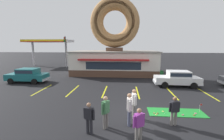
% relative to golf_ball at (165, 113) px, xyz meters
% --- Properties ---
extents(ground_plane, '(160.00, 160.00, 0.00)m').
position_rel_golf_ball_xyz_m(ground_plane, '(-1.33, -0.72, -0.05)').
color(ground_plane, black).
extents(donut_shop_building, '(12.30, 6.75, 10.96)m').
position_rel_golf_ball_xyz_m(donut_shop_building, '(-3.98, 13.22, 3.69)').
color(donut_shop_building, brown).
rests_on(donut_shop_building, ground).
extents(putting_mat, '(3.43, 1.26, 0.03)m').
position_rel_golf_ball_xyz_m(putting_mat, '(0.75, 0.24, -0.04)').
color(putting_mat, '#1E842D').
rests_on(putting_mat, ground).
extents(mini_donut_near_left, '(0.13, 0.13, 0.04)m').
position_rel_golf_ball_xyz_m(mini_donut_near_left, '(-0.66, -0.04, -0.00)').
color(mini_donut_near_left, '#A5724C').
rests_on(mini_donut_near_left, putting_mat).
extents(mini_donut_near_right, '(0.13, 0.13, 0.04)m').
position_rel_golf_ball_xyz_m(mini_donut_near_right, '(1.03, -0.13, -0.00)').
color(mini_donut_near_right, '#D8667F').
rests_on(mini_donut_near_right, putting_mat).
extents(mini_donut_mid_left, '(0.13, 0.13, 0.04)m').
position_rel_golf_ball_xyz_m(mini_donut_mid_left, '(-0.05, 0.26, -0.00)').
color(mini_donut_mid_left, '#E5C666').
rests_on(mini_donut_mid_left, putting_mat).
extents(mini_donut_mid_centre, '(0.13, 0.13, 0.04)m').
position_rel_golf_ball_xyz_m(mini_donut_mid_centre, '(1.88, 0.13, -0.00)').
color(mini_donut_mid_centre, '#D8667F').
rests_on(mini_donut_mid_centre, putting_mat).
extents(mini_donut_mid_right, '(0.13, 0.13, 0.04)m').
position_rel_golf_ball_xyz_m(mini_donut_mid_right, '(1.68, -0.11, -0.00)').
color(mini_donut_mid_right, brown).
rests_on(mini_donut_mid_right, putting_mat).
extents(mini_donut_far_left, '(0.13, 0.13, 0.04)m').
position_rel_golf_ball_xyz_m(mini_donut_far_left, '(-0.45, -0.03, -0.00)').
color(mini_donut_far_left, brown).
rests_on(mini_donut_far_left, putting_mat).
extents(mini_donut_far_centre, '(0.13, 0.13, 0.04)m').
position_rel_golf_ball_xyz_m(mini_donut_far_centre, '(-0.56, -0.22, -0.00)').
color(mini_donut_far_centre, '#E5C666').
rests_on(mini_donut_far_centre, putting_mat).
extents(golf_ball, '(0.04, 0.04, 0.04)m').
position_rel_golf_ball_xyz_m(golf_ball, '(0.00, 0.00, 0.00)').
color(golf_ball, white).
rests_on(golf_ball, putting_mat).
extents(putting_flag_pin, '(0.13, 0.01, 0.55)m').
position_rel_golf_ball_xyz_m(putting_flag_pin, '(2.25, 0.37, 0.39)').
color(putting_flag_pin, silver).
rests_on(putting_flag_pin, putting_mat).
extents(car_teal, '(4.56, 1.98, 1.60)m').
position_rel_golf_ball_xyz_m(car_teal, '(-13.48, 6.93, 0.82)').
color(car_teal, '#196066').
rests_on(car_teal, ground).
extents(car_white, '(4.60, 2.07, 1.60)m').
position_rel_golf_ball_xyz_m(car_white, '(2.93, 6.65, 0.82)').
color(car_white, silver).
rests_on(car_white, ground).
extents(pedestrian_blue_sweater_man, '(0.57, 0.34, 1.56)m').
position_rel_golf_ball_xyz_m(pedestrian_blue_sweater_man, '(-4.16, -2.44, 0.81)').
color(pedestrian_blue_sweater_man, '#232328').
rests_on(pedestrian_blue_sweater_man, ground).
extents(pedestrian_hooded_kid, '(0.28, 0.59, 1.72)m').
position_rel_golf_ball_xyz_m(pedestrian_hooded_kid, '(-1.95, -0.66, 0.91)').
color(pedestrian_hooded_kid, slate).
rests_on(pedestrian_hooded_kid, ground).
extents(pedestrian_leather_jacket_man, '(0.59, 0.30, 1.57)m').
position_rel_golf_ball_xyz_m(pedestrian_leather_jacket_man, '(0.09, -1.31, 0.81)').
color(pedestrian_leather_jacket_man, slate).
rests_on(pedestrian_leather_jacket_man, ground).
extents(pedestrian_clipboard_woman, '(0.52, 0.40, 1.57)m').
position_rel_golf_ball_xyz_m(pedestrian_clipboard_woman, '(-1.88, -2.90, 0.81)').
color(pedestrian_clipboard_woman, slate).
rests_on(pedestrian_clipboard_woman, ground).
extents(pedestrian_beanie_man, '(0.25, 0.60, 1.75)m').
position_rel_golf_ball_xyz_m(pedestrian_beanie_man, '(-2.25, -1.49, 0.93)').
color(pedestrian_beanie_man, '#474C66').
rests_on(pedestrian_beanie_man, ground).
extents(pedestrian_crossing_woman, '(0.40, 0.53, 1.70)m').
position_rel_golf_ball_xyz_m(pedestrian_crossing_woman, '(-3.44, -1.87, 0.89)').
color(pedestrian_crossing_woman, slate).
rests_on(pedestrian_crossing_woman, ground).
extents(trash_bin, '(0.57, 0.57, 0.97)m').
position_rel_golf_ball_xyz_m(trash_bin, '(2.22, 10.47, 0.45)').
color(trash_bin, '#1E662D').
rests_on(trash_bin, ground).
extents(traffic_light_pole, '(0.28, 0.47, 5.80)m').
position_rel_golf_ball_xyz_m(traffic_light_pole, '(-13.38, 18.11, 3.66)').
color(traffic_light_pole, '#595B60').
rests_on(traffic_light_pole, ground).
extents(gas_station_canopy, '(9.00, 4.46, 5.30)m').
position_rel_golf_ball_xyz_m(gas_station_canopy, '(-17.73, 20.52, 4.81)').
color(gas_station_canopy, silver).
rests_on(gas_station_canopy, ground).
extents(parking_stripe_far_left, '(0.12, 3.60, 0.01)m').
position_rel_golf_ball_xyz_m(parking_stripe_far_left, '(-10.30, 4.28, -0.05)').
color(parking_stripe_far_left, yellow).
rests_on(parking_stripe_far_left, ground).
extents(parking_stripe_left, '(0.12, 3.60, 0.01)m').
position_rel_golf_ball_xyz_m(parking_stripe_left, '(-7.30, 4.28, -0.05)').
color(parking_stripe_left, yellow).
rests_on(parking_stripe_left, ground).
extents(parking_stripe_mid_left, '(0.12, 3.60, 0.01)m').
position_rel_golf_ball_xyz_m(parking_stripe_mid_left, '(-4.30, 4.28, -0.05)').
color(parking_stripe_mid_left, yellow).
rests_on(parking_stripe_mid_left, ground).
extents(parking_stripe_centre, '(0.12, 3.60, 0.01)m').
position_rel_golf_ball_xyz_m(parking_stripe_centre, '(-1.30, 4.28, -0.05)').
color(parking_stripe_centre, yellow).
rests_on(parking_stripe_centre, ground).
extents(parking_stripe_mid_right, '(0.12, 3.60, 0.01)m').
position_rel_golf_ball_xyz_m(parking_stripe_mid_right, '(1.70, 4.28, -0.05)').
color(parking_stripe_mid_right, yellow).
rests_on(parking_stripe_mid_right, ground).
extents(parking_stripe_right, '(0.12, 3.60, 0.01)m').
position_rel_golf_ball_xyz_m(parking_stripe_right, '(4.70, 4.28, -0.05)').
color(parking_stripe_right, yellow).
rests_on(parking_stripe_right, ground).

